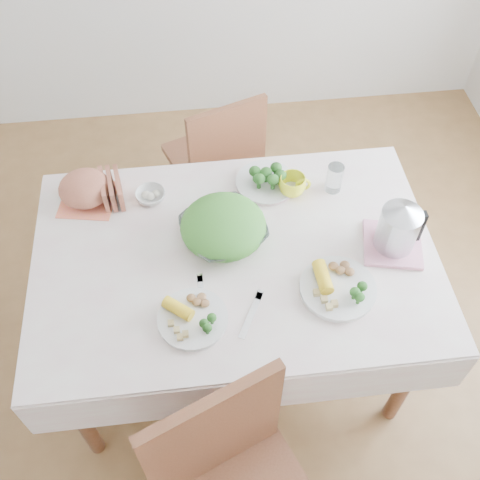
{
  "coord_description": "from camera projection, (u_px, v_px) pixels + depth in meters",
  "views": [
    {
      "loc": [
        -0.13,
        -1.23,
        2.44
      ],
      "look_at": [
        0.02,
        0.02,
        0.82
      ],
      "focal_mm": 42.0,
      "sensor_mm": 36.0,
      "label": 1
    }
  ],
  "objects": [
    {
      "name": "floor",
      "position": [
        236.0,
        349.0,
        2.69
      ],
      "size": [
        3.6,
        3.6,
        0.0
      ],
      "primitive_type": "plane",
      "color": "brown",
      "rests_on": "ground"
    },
    {
      "name": "dining_table",
      "position": [
        236.0,
        308.0,
        2.39
      ],
      "size": [
        1.4,
        0.9,
        0.75
      ],
      "primitive_type": "cube",
      "color": "brown",
      "rests_on": "floor"
    },
    {
      "name": "tablecloth",
      "position": [
        235.0,
        255.0,
        2.09
      ],
      "size": [
        1.5,
        1.0,
        0.01
      ],
      "primitive_type": "cube",
      "color": "white",
      "rests_on": "dining_table"
    },
    {
      "name": "chair_far",
      "position": [
        212.0,
        155.0,
        2.84
      ],
      "size": [
        0.52,
        0.52,
        0.9
      ],
      "primitive_type": "cube",
      "rotation": [
        0.0,
        0.0,
        3.49
      ],
      "color": "brown",
      "rests_on": "floor"
    },
    {
      "name": "salad_bowl",
      "position": [
        224.0,
        231.0,
        2.1
      ],
      "size": [
        0.4,
        0.4,
        0.07
      ],
      "primitive_type": "imported",
      "rotation": [
        0.0,
        0.0,
        0.4
      ],
      "color": "white",
      "rests_on": "tablecloth"
    },
    {
      "name": "dinner_plate_left",
      "position": [
        193.0,
        319.0,
        1.9
      ],
      "size": [
        0.33,
        0.33,
        0.02
      ],
      "primitive_type": "cylinder",
      "rotation": [
        0.0,
        0.0,
        0.54
      ],
      "color": "white",
      "rests_on": "tablecloth"
    },
    {
      "name": "dinner_plate_right",
      "position": [
        338.0,
        289.0,
        1.98
      ],
      "size": [
        0.34,
        0.34,
        0.02
      ],
      "primitive_type": "cylinder",
      "rotation": [
        0.0,
        0.0,
        -0.29
      ],
      "color": "white",
      "rests_on": "tablecloth"
    },
    {
      "name": "broccoli_plate",
      "position": [
        266.0,
        183.0,
        2.3
      ],
      "size": [
        0.32,
        0.32,
        0.02
      ],
      "primitive_type": "cylinder",
      "rotation": [
        0.0,
        0.0,
        -0.37
      ],
      "color": "beige",
      "rests_on": "tablecloth"
    },
    {
      "name": "napkin",
      "position": [
        88.0,
        199.0,
        2.25
      ],
      "size": [
        0.25,
        0.25,
        0.0
      ],
      "primitive_type": "cube",
      "rotation": [
        0.0,
        0.0,
        -0.19
      ],
      "color": "#FF7F5A",
      "rests_on": "tablecloth"
    },
    {
      "name": "bread_loaf",
      "position": [
        85.0,
        190.0,
        2.21
      ],
      "size": [
        0.26,
        0.25,
        0.12
      ],
      "primitive_type": "ellipsoid",
      "rotation": [
        0.0,
        0.0,
        0.34
      ],
      "color": "brown",
      "rests_on": "napkin"
    },
    {
      "name": "fruit_bowl",
      "position": [
        151.0,
        196.0,
        2.24
      ],
      "size": [
        0.14,
        0.14,
        0.04
      ],
      "primitive_type": "imported",
      "rotation": [
        0.0,
        0.0,
        -0.2
      ],
      "color": "white",
      "rests_on": "tablecloth"
    },
    {
      "name": "yellow_mug",
      "position": [
        292.0,
        185.0,
        2.24
      ],
      "size": [
        0.12,
        0.12,
        0.09
      ],
      "primitive_type": "imported",
      "rotation": [
        0.0,
        0.0,
        -0.1
      ],
      "color": "#FBFD28",
      "rests_on": "tablecloth"
    },
    {
      "name": "glass_tumbler",
      "position": [
        334.0,
        178.0,
        2.24
      ],
      "size": [
        0.08,
        0.08,
        0.12
      ],
      "primitive_type": "cylinder",
      "rotation": [
        0.0,
        0.0,
        -0.21
      ],
      "color": "white",
      "rests_on": "tablecloth"
    },
    {
      "name": "pink_tray",
      "position": [
        392.0,
        244.0,
        2.1
      ],
      "size": [
        0.25,
        0.25,
        0.02
      ],
      "primitive_type": "cube",
      "rotation": [
        0.0,
        0.0,
        -0.22
      ],
      "color": "pink",
      "rests_on": "tablecloth"
    },
    {
      "name": "electric_kettle",
      "position": [
        399.0,
        225.0,
        2.01
      ],
      "size": [
        0.18,
        0.18,
        0.21
      ],
      "primitive_type": "cylinder",
      "rotation": [
        0.0,
        0.0,
        0.29
      ],
      "color": "#B2B5BA",
      "rests_on": "pink_tray"
    },
    {
      "name": "fork_left",
      "position": [
        202.0,
        296.0,
        1.97
      ],
      "size": [
        0.02,
        0.17,
        0.0
      ],
      "primitive_type": "cube",
      "rotation": [
        0.0,
        0.0,
        0.01
      ],
      "color": "silver",
      "rests_on": "tablecloth"
    },
    {
      "name": "fork_right",
      "position": [
        251.0,
        315.0,
        1.92
      ],
      "size": [
        0.11,
        0.18,
        0.0
      ],
      "primitive_type": "cube",
      "rotation": [
        0.0,
        0.0,
        -0.48
      ],
      "color": "silver",
      "rests_on": "tablecloth"
    }
  ]
}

